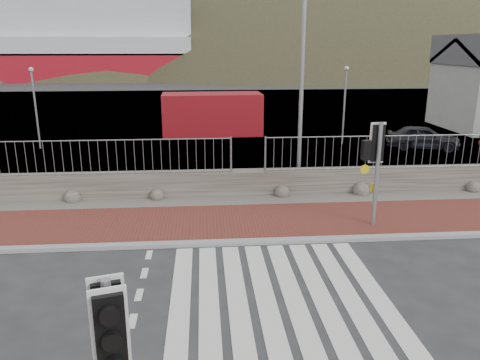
{
  "coord_description": "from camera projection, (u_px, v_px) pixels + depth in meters",
  "views": [
    {
      "loc": [
        -1.54,
        -8.63,
        5.19
      ],
      "look_at": [
        -0.62,
        3.0,
        1.81
      ],
      "focal_mm": 35.0,
      "sensor_mm": 36.0,
      "label": 1
    }
  ],
  "objects": [
    {
      "name": "zebra_crossing",
      "position": [
        280.0,
        301.0,
        9.82
      ],
      "size": [
        4.62,
        5.6,
        0.01
      ],
      "color": "silver",
      "rests_on": "ground"
    },
    {
      "name": "sidewalk_far",
      "position": [
        256.0,
        222.0,
        14.12
      ],
      "size": [
        40.0,
        3.0,
        0.08
      ],
      "primitive_type": "cube",
      "color": "maroon",
      "rests_on": "ground"
    },
    {
      "name": "stone_wall",
      "position": [
        248.0,
        183.0,
        16.69
      ],
      "size": [
        40.0,
        0.6,
        0.9
      ],
      "primitive_type": "cube",
      "color": "#4B453E",
      "rests_on": "ground"
    },
    {
      "name": "kerb_far",
      "position": [
        263.0,
        242.0,
        12.68
      ],
      "size": [
        40.0,
        0.25,
        0.12
      ],
      "primitive_type": "cube",
      "color": "gray",
      "rests_on": "ground"
    },
    {
      "name": "water",
      "position": [
        212.0,
        81.0,
        70.05
      ],
      "size": [
        220.0,
        50.0,
        0.05
      ],
      "primitive_type": "cube",
      "color": "#3F4C54",
      "rests_on": "ground"
    },
    {
      "name": "ferry",
      "position": [
        50.0,
        44.0,
        71.46
      ],
      "size": [
        50.0,
        16.0,
        20.0
      ],
      "color": "maroon",
      "rests_on": "ground"
    },
    {
      "name": "traffic_signal_near",
      "position": [
        111.0,
        344.0,
        5.16
      ],
      "size": [
        0.45,
        0.33,
        2.8
      ],
      "rotation": [
        0.0,
        0.0,
        0.26
      ],
      "color": "gray",
      "rests_on": "ground"
    },
    {
      "name": "car_a",
      "position": [
        423.0,
        137.0,
        24.03
      ],
      "size": [
        3.86,
        2.45,
        1.22
      ],
      "primitive_type": "imported",
      "rotation": [
        0.0,
        0.0,
        1.27
      ],
      "color": "black",
      "rests_on": "ground"
    },
    {
      "name": "traffic_signal_far",
      "position": [
        377.0,
        152.0,
        13.24
      ],
      "size": [
        0.75,
        0.31,
        3.11
      ],
      "rotation": [
        0.0,
        0.0,
        3.25
      ],
      "color": "gray",
      "rests_on": "ground"
    },
    {
      "name": "hills_backdrop",
      "position": [
        243.0,
        181.0,
        100.92
      ],
      "size": [
        254.0,
        90.0,
        100.0
      ],
      "color": "#2F321E",
      "rests_on": "ground"
    },
    {
      "name": "quay",
      "position": [
        223.0,
        114.0,
        36.54
      ],
      "size": [
        120.0,
        40.0,
        0.5
      ],
      "primitive_type": "cube",
      "color": "#4C4C4F",
      "rests_on": "ground"
    },
    {
      "name": "ground",
      "position": [
        280.0,
        301.0,
        9.82
      ],
      "size": [
        220.0,
        220.0,
        0.0
      ],
      "primitive_type": "plane",
      "color": "#28282B",
      "rests_on": "ground"
    },
    {
      "name": "shipping_container",
      "position": [
        212.0,
        114.0,
        27.89
      ],
      "size": [
        5.91,
        2.6,
        2.43
      ],
      "primitive_type": "cube",
      "rotation": [
        0.0,
        0.0,
        0.03
      ],
      "color": "maroon",
      "rests_on": "ground"
    },
    {
      "name": "streetlight",
      "position": [
        307.0,
        54.0,
        16.33
      ],
      "size": [
        1.74,
        0.9,
        8.68
      ],
      "rotation": [
        0.0,
        0.0,
        -0.42
      ],
      "color": "gray",
      "rests_on": "ground"
    },
    {
      "name": "railing",
      "position": [
        248.0,
        146.0,
        16.16
      ],
      "size": [
        18.07,
        0.07,
        1.22
      ],
      "color": "gray",
      "rests_on": "stone_wall"
    },
    {
      "name": "gravel_strip",
      "position": [
        250.0,
        201.0,
        16.04
      ],
      "size": [
        40.0,
        1.5,
        0.06
      ],
      "primitive_type": "cube",
      "color": "#59544C",
      "rests_on": "ground"
    }
  ]
}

